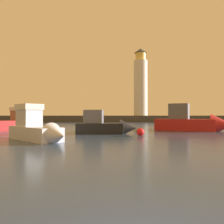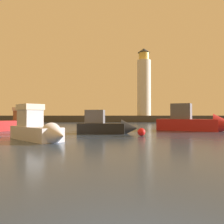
# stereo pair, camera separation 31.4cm
# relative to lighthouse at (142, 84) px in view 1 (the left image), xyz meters

# --- Properties ---
(ground_plane) EXTENTS (220.00, 220.00, 0.00)m
(ground_plane) POSITION_rel_lighthouse_xyz_m (-7.59, -29.73, -10.89)
(ground_plane) COLOR #2D3D51
(breakwater) EXTENTS (76.01, 6.29, 1.78)m
(breakwater) POSITION_rel_lighthouse_xyz_m (-7.59, 0.00, -10.00)
(breakwater) COLOR #423F3D
(breakwater) RESTS_ON ground_plane
(lighthouse) EXTENTS (3.85, 3.85, 19.23)m
(lighthouse) POSITION_rel_lighthouse_xyz_m (0.00, 0.00, 0.00)
(lighthouse) COLOR silver
(lighthouse) RESTS_ON breakwater
(motorboat_0) EXTENTS (6.27, 7.44, 3.24)m
(motorboat_0) POSITION_rel_lighthouse_xyz_m (-21.17, -35.29, -10.01)
(motorboat_0) COLOR #B21E1E
(motorboat_0) RESTS_ON ground_plane
(motorboat_1) EXTENTS (9.18, 6.28, 3.88)m
(motorboat_1) POSITION_rel_lighthouse_xyz_m (2.01, -35.20, -9.88)
(motorboat_1) COLOR #B21E1E
(motorboat_1) RESTS_ON ground_plane
(motorboat_2) EXTENTS (6.23, 2.44, 2.73)m
(motorboat_2) POSITION_rel_lighthouse_xyz_m (-8.70, -39.50, -10.12)
(motorboat_2) COLOR black
(motorboat_2) RESTS_ON ground_plane
(motorboat_4) EXTENTS (5.97, 5.79, 3.03)m
(motorboat_4) POSITION_rel_lighthouse_xyz_m (-13.70, -45.64, -10.01)
(motorboat_4) COLOR silver
(motorboat_4) RESTS_ON ground_plane
(mooring_buoy) EXTENTS (0.72, 0.72, 0.72)m
(mooring_buoy) POSITION_rel_lighthouse_xyz_m (-5.58, -41.93, -10.53)
(mooring_buoy) COLOR red
(mooring_buoy) RESTS_ON ground_plane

